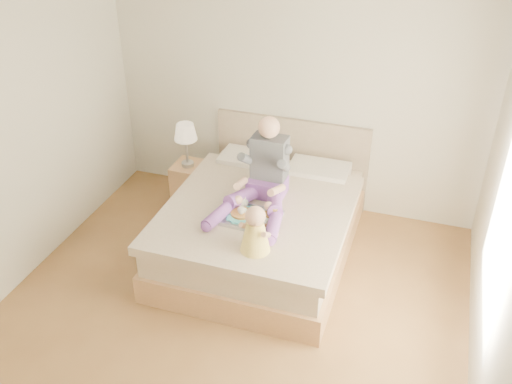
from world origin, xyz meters
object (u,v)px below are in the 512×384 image
(adult, at_px, (263,178))
(tray, at_px, (252,216))
(nightstand, at_px, (193,185))
(baby, at_px, (256,232))
(bed, at_px, (264,222))

(adult, distance_m, tray, 0.39)
(nightstand, distance_m, baby, 1.86)
(tray, bearing_deg, nightstand, 139.93)
(bed, distance_m, nightstand, 1.14)
(bed, bearing_deg, adult, -83.70)
(bed, bearing_deg, baby, -77.01)
(bed, height_order, nightstand, bed)
(nightstand, height_order, adult, adult)
(bed, height_order, tray, bed)
(adult, height_order, baby, adult)
(nightstand, bearing_deg, adult, -29.44)
(bed, distance_m, baby, 0.94)
(nightstand, xyz_separation_m, tray, (1.01, -0.92, 0.39))
(bed, distance_m, tray, 0.50)
(nightstand, bearing_deg, tray, -41.54)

